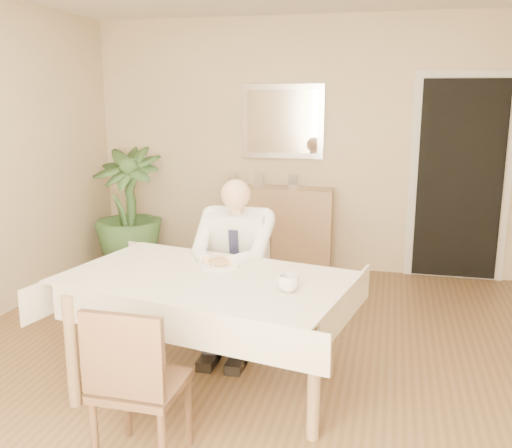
% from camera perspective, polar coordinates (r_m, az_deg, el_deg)
% --- Properties ---
extents(room, '(5.00, 5.02, 2.60)m').
position_cam_1_polar(room, '(3.56, -1.32, 4.26)').
color(room, brown).
rests_on(room, ground).
extents(doorway, '(0.96, 0.07, 2.10)m').
position_cam_1_polar(doorway, '(5.96, 19.67, 4.13)').
color(doorway, silver).
rests_on(doorway, ground).
extents(mirror, '(0.86, 0.04, 0.76)m').
position_cam_1_polar(mirror, '(5.98, 2.66, 10.20)').
color(mirror, silver).
rests_on(mirror, room).
extents(dining_table, '(1.91, 1.35, 0.75)m').
position_cam_1_polar(dining_table, '(3.51, -5.00, -6.54)').
color(dining_table, tan).
rests_on(dining_table, ground).
extents(chair_far, '(0.41, 0.41, 0.82)m').
position_cam_1_polar(chair_far, '(4.37, -1.32, -5.42)').
color(chair_far, '#3E2718').
rests_on(chair_far, ground).
extents(chair_near, '(0.42, 0.42, 0.87)m').
position_cam_1_polar(chair_near, '(2.91, -12.09, -15.02)').
color(chair_near, '#3E2718').
rests_on(chair_near, ground).
extents(seated_man, '(0.48, 0.72, 1.24)m').
position_cam_1_polar(seated_man, '(4.04, -2.35, -3.52)').
color(seated_man, white).
rests_on(seated_man, ground).
extents(plate, '(0.26, 0.26, 0.02)m').
position_cam_1_polar(plate, '(3.67, -3.63, -4.11)').
color(plate, white).
rests_on(plate, dining_table).
extents(food, '(0.14, 0.14, 0.06)m').
position_cam_1_polar(food, '(3.67, -3.63, -3.79)').
color(food, olive).
rests_on(food, dining_table).
extents(knife, '(0.01, 0.13, 0.01)m').
position_cam_1_polar(knife, '(3.60, -3.30, -4.17)').
color(knife, silver).
rests_on(knife, dining_table).
extents(fork, '(0.01, 0.13, 0.01)m').
position_cam_1_polar(fork, '(3.62, -4.52, -4.08)').
color(fork, silver).
rests_on(fork, dining_table).
extents(coffee_mug, '(0.15, 0.15, 0.09)m').
position_cam_1_polar(coffee_mug, '(3.21, 3.26, -5.94)').
color(coffee_mug, white).
rests_on(coffee_mug, dining_table).
extents(sideboard, '(1.13, 0.44, 0.88)m').
position_cam_1_polar(sideboard, '(5.99, 2.28, -0.50)').
color(sideboard, tan).
rests_on(sideboard, ground).
extents(photo_frame_left, '(0.10, 0.02, 0.14)m').
position_cam_1_polar(photo_frame_left, '(6.04, -2.33, 4.56)').
color(photo_frame_left, silver).
rests_on(photo_frame_left, sideboard).
extents(photo_frame_center, '(0.10, 0.02, 0.14)m').
position_cam_1_polar(photo_frame_center, '(5.98, 0.25, 4.48)').
color(photo_frame_center, silver).
rests_on(photo_frame_center, sideboard).
extents(photo_frame_right, '(0.10, 0.02, 0.14)m').
position_cam_1_polar(photo_frame_right, '(5.89, 3.70, 4.33)').
color(photo_frame_right, silver).
rests_on(photo_frame_right, sideboard).
extents(potted_palm, '(0.72, 0.72, 1.28)m').
position_cam_1_polar(potted_palm, '(6.18, -12.65, 1.48)').
color(potted_palm, '#2F5327').
rests_on(potted_palm, ground).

